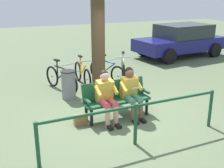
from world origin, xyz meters
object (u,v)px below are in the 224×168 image
at_px(litter_bin, 69,85).
at_px(parked_car, 181,40).
at_px(handbag, 80,120).
at_px(bicycle_green, 61,79).
at_px(person_reading, 131,90).
at_px(bicycle_orange, 82,74).
at_px(bench, 116,96).
at_px(bicycle_blue, 107,72).
at_px(person_companion, 106,94).
at_px(bicycle_red, 123,69).
at_px(tree_trunk, 98,39).

distance_m(litter_bin, parked_car, 7.05).
bearing_deg(handbag, bicycle_green, -94.73).
distance_m(person_reading, bicycle_orange, 2.81).
xyz_separation_m(bench, handbag, (0.92, 0.11, -0.39)).
height_order(litter_bin, bicycle_blue, bicycle_blue).
bearing_deg(person_companion, bicycle_orange, -98.63).
bearing_deg(handbag, person_reading, 177.65).
bearing_deg(parked_car, bench, 35.31).
bearing_deg(bench, bicycle_red, -121.04).
distance_m(bench, handbag, 1.01).
xyz_separation_m(bench, bicycle_blue, (-0.85, -2.54, -0.15)).
bearing_deg(bicycle_blue, bicycle_orange, -116.45).
height_order(bicycle_red, bicycle_green, same).
relative_size(bench, person_reading, 1.34).
distance_m(bench, tree_trunk, 1.87).
distance_m(bench, bicycle_orange, 2.63).
distance_m(litter_bin, bicycle_green, 0.78).
distance_m(litter_bin, bicycle_orange, 1.24).
bearing_deg(parked_car, person_reading, 37.93).
relative_size(bicycle_orange, parked_car, 0.38).
xyz_separation_m(tree_trunk, bicycle_green, (0.87, -0.92, -1.28)).
height_order(person_reading, person_companion, same).
relative_size(litter_bin, bicycle_green, 0.50).
bearing_deg(person_companion, bicycle_blue, -114.83).
height_order(handbag, bicycle_orange, bicycle_orange).
bearing_deg(bicycle_orange, bicycle_blue, 85.46).
distance_m(person_companion, tree_trunk, 1.98).
distance_m(person_reading, litter_bin, 2.07).
distance_m(litter_bin, bicycle_red, 2.40).
bearing_deg(bicycle_orange, bench, 0.52).
relative_size(person_companion, tree_trunk, 0.37).
relative_size(bench, parked_car, 0.37).
xyz_separation_m(bench, bicycle_red, (-1.48, -2.62, -0.15)).
xyz_separation_m(handbag, bicycle_blue, (-1.78, -2.65, 0.24)).
xyz_separation_m(bicycle_green, parked_car, (-6.26, -2.48, 0.41)).
bearing_deg(person_companion, bicycle_red, -124.33).
bearing_deg(person_reading, bench, -27.25).
bearing_deg(tree_trunk, litter_bin, -9.44).
distance_m(bicycle_orange, bicycle_green, 0.78).
distance_m(person_reading, tree_trunk, 1.91).
height_order(bicycle_green, parked_car, parked_car).
bearing_deg(bicycle_red, handbag, -17.41).
height_order(person_companion, bicycle_green, person_companion).
height_order(bench, litter_bin, bench).
xyz_separation_m(bench, bicycle_green, (0.72, -2.40, -0.15)).
bearing_deg(tree_trunk, bicycle_blue, -123.68).
bearing_deg(tree_trunk, bicycle_red, -139.64).
relative_size(bench, bicycle_orange, 0.96).
bearing_deg(parked_car, tree_trunk, 26.15).
distance_m(person_reading, bicycle_green, 2.78).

